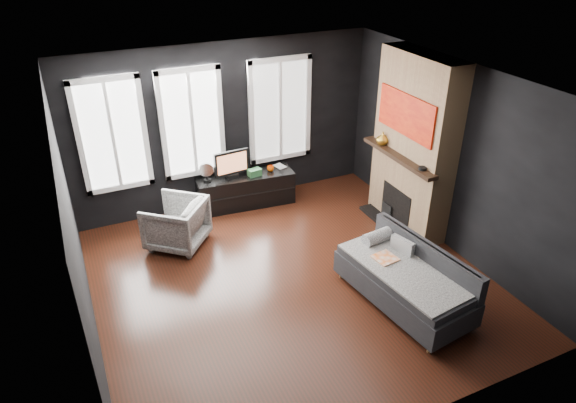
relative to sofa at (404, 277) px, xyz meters
name	(u,v)px	position (x,y,z in m)	size (l,w,h in m)	color
floor	(291,280)	(-1.10, 0.99, -0.39)	(5.00, 5.00, 0.00)	black
ceiling	(291,85)	(-1.10, 0.99, 2.31)	(5.00, 5.00, 0.00)	white
wall_back	(225,126)	(-1.10, 3.49, 0.96)	(5.00, 0.02, 2.70)	black
wall_left	(75,240)	(-3.60, 0.99, 0.96)	(0.02, 5.00, 2.70)	black
wall_right	(452,158)	(1.40, 0.99, 0.96)	(0.02, 5.00, 2.70)	black
windows	(193,66)	(-1.55, 3.45, 1.99)	(4.00, 0.16, 1.76)	white
fireplace	(414,145)	(1.20, 1.59, 0.96)	(0.70, 1.62, 2.70)	#93724C
sofa	(404,277)	(0.00, 0.00, 0.00)	(0.91, 1.81, 0.78)	#262628
stripe_pillow	(402,250)	(0.16, 0.30, 0.17)	(0.08, 0.33, 0.33)	gray
armchair	(176,221)	(-2.26, 2.50, 0.01)	(0.78, 0.73, 0.80)	white
media_console	(245,189)	(-0.90, 3.23, -0.11)	(1.62, 0.51, 0.56)	black
monitor	(231,163)	(-1.12, 3.22, 0.44)	(0.60, 0.13, 0.54)	black
desk_fan	(207,172)	(-1.53, 3.26, 0.33)	(0.23, 0.23, 0.33)	gray
mug	(270,168)	(-0.46, 3.18, 0.23)	(0.12, 0.09, 0.12)	#F85704
book	(276,162)	(-0.32, 3.25, 0.27)	(0.16, 0.02, 0.21)	#BBA793
storage_box	(255,172)	(-0.76, 3.13, 0.23)	(0.21, 0.14, 0.12)	#2C6538
mantel_vase	(382,139)	(0.95, 2.04, 0.94)	(0.19, 0.20, 0.19)	gold
mantel_clock	(423,168)	(0.95, 1.04, 0.86)	(0.12, 0.12, 0.04)	black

